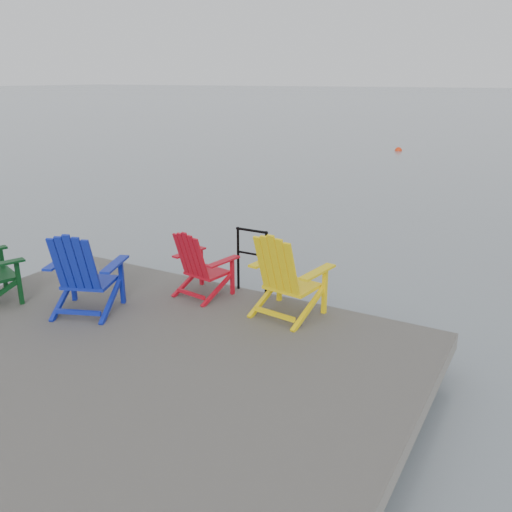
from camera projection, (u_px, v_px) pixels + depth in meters
The scene contains 7 objects.
ground at pixel (118, 405), 5.80m from camera, with size 400.00×400.00×0.00m, color slate.
dock at pixel (115, 377), 5.69m from camera, with size 6.00×5.00×1.40m.
handrail at pixel (252, 254), 7.38m from camera, with size 0.48×0.04×0.90m.
chair_blue at pixel (83, 272), 6.70m from camera, with size 1.04×1.00×1.08m.
chair_red at pixel (201, 263), 7.26m from camera, with size 0.82×0.77×0.93m.
chair_yellow at pixel (286, 274), 6.61m from camera, with size 0.94×0.89×1.09m.
buoy_b at pixel (398, 151), 25.85m from camera, with size 0.35×0.35×0.35m, color red.
Camera 1 is at (3.75, -3.63, 3.34)m, focal length 38.00 mm.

